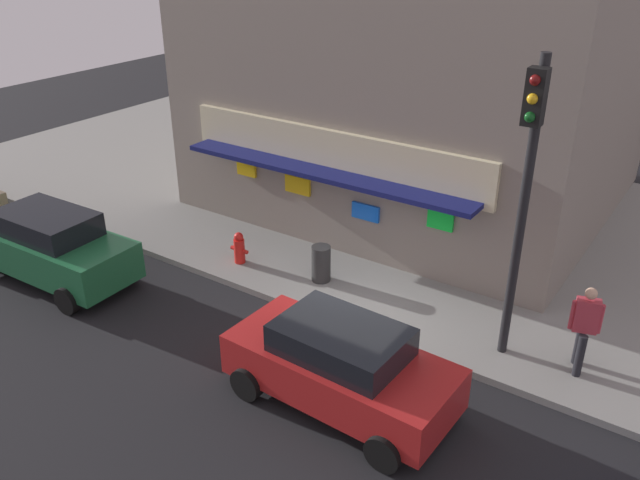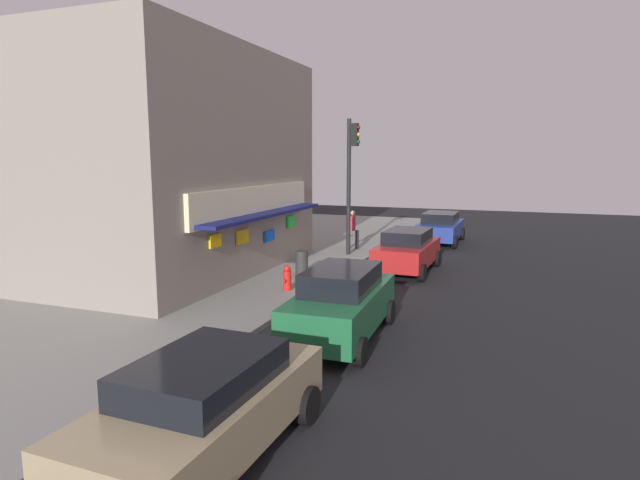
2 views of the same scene
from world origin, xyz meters
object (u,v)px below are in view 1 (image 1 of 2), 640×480
at_px(trash_can, 321,263).
at_px(parked_car_green, 51,246).
at_px(traffic_light, 526,178).
at_px(fire_hydrant, 239,248).
at_px(pedestrian, 585,325).
at_px(parked_car_red, 341,365).

relative_size(trash_can, parked_car_green, 0.20).
relative_size(traffic_light, trash_can, 6.58).
xyz_separation_m(traffic_light, fire_hydrant, (-6.77, -0.01, -3.31)).
height_order(pedestrian, parked_car_green, pedestrian).
bearing_deg(traffic_light, parked_car_red, -123.59).
bearing_deg(parked_car_red, fire_hydrant, 149.23).
bearing_deg(trash_can, parked_car_green, -148.75).
bearing_deg(pedestrian, traffic_light, -166.89).
height_order(traffic_light, fire_hydrant, traffic_light).
relative_size(pedestrian, parked_car_red, 0.43).
distance_m(fire_hydrant, trash_can, 2.23).
height_order(traffic_light, pedestrian, traffic_light).
height_order(trash_can, parked_car_red, parked_car_red).
bearing_deg(fire_hydrant, traffic_light, 0.10).
bearing_deg(pedestrian, trash_can, 179.31).
height_order(trash_can, pedestrian, pedestrian).
xyz_separation_m(traffic_light, parked_car_green, (-10.11, -2.96, -2.96)).
relative_size(trash_can, parked_car_red, 0.21).
bearing_deg(parked_car_red, traffic_light, 56.41).
bearing_deg(parked_car_green, trash_can, 31.25).
relative_size(fire_hydrant, trash_can, 0.92).
bearing_deg(parked_car_red, pedestrian, 44.23).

